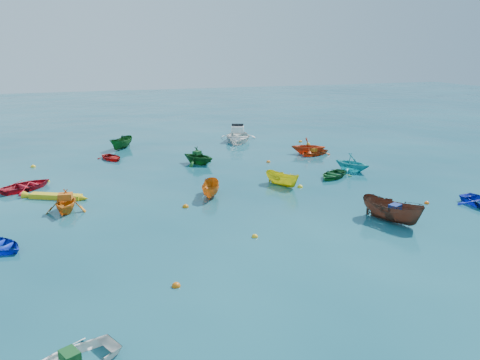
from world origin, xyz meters
name	(u,v)px	position (x,y,z in m)	size (l,w,h in m)	color
ground	(268,210)	(0.00, 0.00, 0.00)	(160.00, 160.00, 0.00)	#0A3C4B
sampan_brown_mid	(391,221)	(5.43, -3.73, 0.00)	(1.32, 3.50, 1.35)	#4F2B1C
dinghy_orange_w	(67,211)	(-10.75, 3.37, 0.00)	(2.22, 2.58, 1.36)	orange
sampan_yellow_mid	(282,186)	(2.66, 4.17, 0.00)	(1.02, 2.71, 1.05)	gold
dinghy_green_e	(333,177)	(6.87, 4.90, 0.00)	(2.02, 2.82, 0.59)	#135323
dinghy_cyan_se	(351,171)	(9.03, 6.00, 0.00)	(2.36, 2.74, 1.44)	#1DACB4
dinghy_red_nw	(27,189)	(-13.26, 8.69, 0.00)	(2.35, 3.28, 0.68)	red
sampan_orange_n	(211,196)	(-2.39, 3.48, 0.00)	(1.02, 2.71, 1.05)	#C16112
dinghy_green_n	(198,164)	(-1.17, 11.75, 0.00)	(2.40, 2.78, 1.46)	#104817
dinghy_red_ne	(314,155)	(8.92, 11.81, 0.00)	(2.06, 2.88, 0.60)	#AB370E
dinghy_red_far	(112,159)	(-7.49, 15.50, 0.00)	(1.81, 2.53, 0.53)	#A50F0D
dinghy_orange_far	(308,154)	(8.61, 12.26, 0.00)	(2.46, 2.85, 1.50)	red
sampan_green_far	(122,149)	(-6.33, 19.55, 0.00)	(1.16, 3.08, 1.19)	#114A17
kayak_yellow	(56,199)	(-11.41, 5.99, 0.00)	(0.58, 3.90, 0.39)	gold
motorboat_white	(238,141)	(4.66, 19.53, 0.00)	(3.52, 4.91, 1.62)	silver
tarp_green_a	(70,356)	(-10.39, -10.75, 0.45)	(0.57, 0.43, 0.28)	#134C1E
tarp_blue_a	(395,207)	(5.49, -3.87, 0.83)	(0.62, 0.47, 0.30)	navy
tarp_orange_a	(65,197)	(-10.74, 3.42, 0.85)	(0.73, 0.55, 0.35)	#CD5B15
tarp_green_b	(197,153)	(-1.23, 11.83, 0.88)	(0.60, 0.45, 0.29)	#124A1C
tarp_orange_b	(313,150)	(8.83, 11.77, 0.44)	(0.59, 0.45, 0.29)	#BD6C13
buoy_or_a	(176,286)	(-6.63, -6.99, 0.00)	(0.35, 0.35, 0.35)	#CE5E0B
buoy_ye_a	(255,237)	(-2.09, -3.43, 0.00)	(0.31, 0.31, 0.31)	yellow
buoy_or_b	(427,204)	(9.18, -1.95, 0.00)	(0.30, 0.30, 0.30)	#FF620D
buoy_ye_b	(47,182)	(-12.10, 10.12, 0.00)	(0.32, 0.32, 0.32)	yellow
buoy_or_c	(186,207)	(-4.33, 1.94, 0.00)	(0.37, 0.37, 0.37)	#CF6F0B
buoy_ye_c	(300,187)	(3.61, 3.42, 0.00)	(0.35, 0.35, 0.35)	yellow
buoy_or_d	(268,162)	(4.24, 10.50, 0.00)	(0.32, 0.32, 0.32)	orange
buoy_ye_d	(33,167)	(-13.36, 14.79, 0.00)	(0.38, 0.38, 0.38)	yellow
buoy_or_e	(300,142)	(10.24, 17.13, 0.00)	(0.35, 0.35, 0.35)	orange
buoy_ye_e	(308,144)	(10.45, 15.87, 0.00)	(0.35, 0.35, 0.35)	gold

